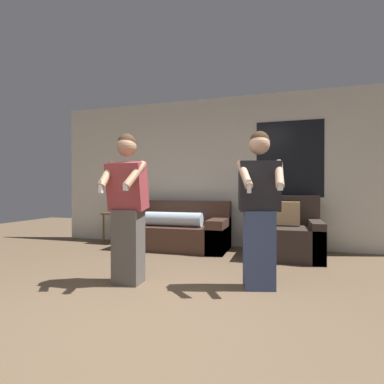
{
  "coord_description": "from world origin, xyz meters",
  "views": [
    {
      "loc": [
        1.08,
        -2.04,
        1.03
      ],
      "look_at": [
        0.17,
        1.03,
        1.0
      ],
      "focal_mm": 28.0,
      "sensor_mm": 36.0,
      "label": 1
    }
  ],
  "objects_px": {
    "couch": "(176,231)",
    "person_right": "(259,209)",
    "armchair": "(287,236)",
    "person_left": "(127,208)",
    "side_table": "(118,217)"
  },
  "relations": [
    {
      "from": "couch",
      "to": "person_right",
      "type": "distance_m",
      "value": 2.4
    },
    {
      "from": "person_left",
      "to": "person_right",
      "type": "relative_size",
      "value": 1.0
    },
    {
      "from": "side_table",
      "to": "couch",
      "type": "bearing_deg",
      "value": -8.58
    },
    {
      "from": "couch",
      "to": "person_right",
      "type": "relative_size",
      "value": 1.11
    },
    {
      "from": "armchair",
      "to": "person_right",
      "type": "distance_m",
      "value": 1.73
    },
    {
      "from": "couch",
      "to": "side_table",
      "type": "height_order",
      "value": "couch"
    },
    {
      "from": "armchair",
      "to": "person_left",
      "type": "bearing_deg",
      "value": -132.14
    },
    {
      "from": "armchair",
      "to": "person_right",
      "type": "xyz_separation_m",
      "value": [
        -0.31,
        -1.63,
        0.51
      ]
    },
    {
      "from": "armchair",
      "to": "side_table",
      "type": "xyz_separation_m",
      "value": [
        -3.12,
        0.33,
        0.18
      ]
    },
    {
      "from": "couch",
      "to": "armchair",
      "type": "relative_size",
      "value": 1.85
    },
    {
      "from": "couch",
      "to": "person_left",
      "type": "distance_m",
      "value": 2.09
    },
    {
      "from": "armchair",
      "to": "couch",
      "type": "bearing_deg",
      "value": 175.79
    },
    {
      "from": "couch",
      "to": "person_right",
      "type": "bearing_deg",
      "value": -48.82
    },
    {
      "from": "side_table",
      "to": "person_right",
      "type": "distance_m",
      "value": 3.44
    },
    {
      "from": "couch",
      "to": "person_right",
      "type": "height_order",
      "value": "person_right"
    }
  ]
}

